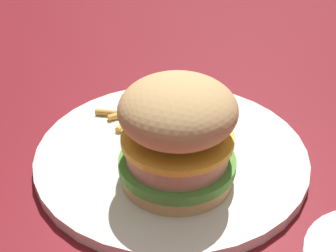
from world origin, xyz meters
TOP-DOWN VIEW (x-y plane):
  - ground_plane at (0.00, 0.00)m, footprint 1.60×1.60m
  - plate at (0.00, -0.03)m, footprint 0.28×0.28m
  - sandwich at (0.02, 0.02)m, footprint 0.11×0.11m
  - fries_pile at (-0.01, -0.09)m, footprint 0.10×0.09m

SIDE VIEW (x-z plane):
  - ground_plane at x=0.00m, z-range 0.00..0.00m
  - plate at x=0.00m, z-range 0.00..0.01m
  - fries_pile at x=-0.01m, z-range 0.01..0.02m
  - sandwich at x=0.02m, z-range 0.01..0.11m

